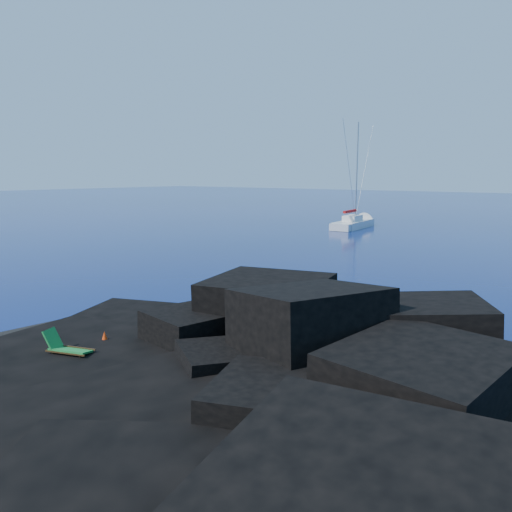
# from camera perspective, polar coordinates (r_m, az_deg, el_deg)

# --- Properties ---
(ground) EXTENTS (400.00, 400.00, 0.00)m
(ground) POSITION_cam_1_polar(r_m,az_deg,el_deg) (26.45, -24.97, -7.98)
(ground) COLOR #04143F
(ground) RESTS_ON ground
(headland) EXTENTS (24.00, 24.00, 3.60)m
(headland) POSITION_cam_1_polar(r_m,az_deg,el_deg) (18.78, 3.25, -14.17)
(headland) COLOR black
(headland) RESTS_ON ground
(beach) EXTENTS (9.08, 6.86, 0.70)m
(beach) POSITION_cam_1_polar(r_m,az_deg,el_deg) (22.94, -18.60, -10.20)
(beach) COLOR black
(beach) RESTS_ON ground
(surf_foam) EXTENTS (10.00, 8.00, 0.06)m
(surf_foam) POSITION_cam_1_polar(r_m,az_deg,el_deg) (25.17, -9.32, -8.06)
(surf_foam) COLOR white
(surf_foam) RESTS_ON ground
(sailboat) EXTENTS (4.42, 14.11, 14.54)m
(sailboat) POSITION_cam_1_polar(r_m,az_deg,el_deg) (71.07, 11.09, 3.18)
(sailboat) COLOR silver
(sailboat) RESTS_ON ground
(deck_chair) EXTENTS (2.00, 1.39, 1.26)m
(deck_chair) POSITION_cam_1_polar(r_m,az_deg,el_deg) (20.85, -20.47, -9.44)
(deck_chair) COLOR #1C8034
(deck_chair) RESTS_ON beach
(towel) EXTENTS (2.28, 1.60, 0.05)m
(towel) POSITION_cam_1_polar(r_m,az_deg,el_deg) (21.74, -21.69, -10.42)
(towel) COLOR white
(towel) RESTS_ON beach
(sunbather) EXTENTS (1.66, 0.89, 0.22)m
(sunbather) POSITION_cam_1_polar(r_m,az_deg,el_deg) (21.70, -21.71, -10.08)
(sunbather) COLOR tan
(sunbather) RESTS_ON towel
(marker_cone) EXTENTS (0.51, 0.51, 0.62)m
(marker_cone) POSITION_cam_1_polar(r_m,az_deg,el_deg) (22.15, -16.91, -9.01)
(marker_cone) COLOR #EC3C0C
(marker_cone) RESTS_ON beach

